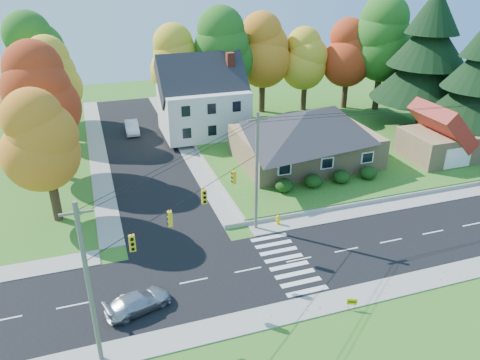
# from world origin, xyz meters

# --- Properties ---
(ground) EXTENTS (120.00, 120.00, 0.00)m
(ground) POSITION_xyz_m (0.00, 0.00, 0.00)
(ground) COLOR #3D7923
(road_main) EXTENTS (90.00, 8.00, 0.02)m
(road_main) POSITION_xyz_m (0.00, 0.00, 0.01)
(road_main) COLOR black
(road_main) RESTS_ON ground
(road_cross) EXTENTS (8.00, 44.00, 0.02)m
(road_cross) POSITION_xyz_m (-8.00, 26.00, 0.01)
(road_cross) COLOR black
(road_cross) RESTS_ON ground
(sidewalk_north) EXTENTS (90.00, 2.00, 0.08)m
(sidewalk_north) POSITION_xyz_m (0.00, 5.00, 0.04)
(sidewalk_north) COLOR #9C9A90
(sidewalk_north) RESTS_ON ground
(sidewalk_south) EXTENTS (90.00, 2.00, 0.08)m
(sidewalk_south) POSITION_xyz_m (0.00, -5.00, 0.04)
(sidewalk_south) COLOR #9C9A90
(sidewalk_south) RESTS_ON ground
(lawn) EXTENTS (30.00, 30.00, 0.50)m
(lawn) POSITION_xyz_m (13.00, 21.00, 0.25)
(lawn) COLOR #3D7923
(lawn) RESTS_ON ground
(ranch_house) EXTENTS (14.60, 10.60, 5.40)m
(ranch_house) POSITION_xyz_m (8.00, 16.00, 3.27)
(ranch_house) COLOR tan
(ranch_house) RESTS_ON lawn
(colonial_house) EXTENTS (10.40, 8.40, 9.60)m
(colonial_house) POSITION_xyz_m (0.04, 28.00, 4.58)
(colonial_house) COLOR silver
(colonial_house) RESTS_ON lawn
(garage) EXTENTS (7.30, 6.30, 4.60)m
(garage) POSITION_xyz_m (22.00, 11.99, 2.84)
(garage) COLOR tan
(garage) RESTS_ON lawn
(hedge_row) EXTENTS (10.70, 1.70, 1.27)m
(hedge_row) POSITION_xyz_m (7.50, 9.80, 1.14)
(hedge_row) COLOR #163A10
(hedge_row) RESTS_ON lawn
(traffic_infrastructure) EXTENTS (38.10, 10.66, 10.00)m
(traffic_infrastructure) POSITION_xyz_m (-0.15, 1.35, 5.15)
(traffic_infrastructure) COLOR #666059
(traffic_infrastructure) RESTS_ON ground
(tree_lot_0) EXTENTS (6.72, 6.72, 12.51)m
(tree_lot_0) POSITION_xyz_m (-2.00, 34.00, 8.31)
(tree_lot_0) COLOR #3F2A19
(tree_lot_0) RESTS_ON lawn
(tree_lot_1) EXTENTS (7.84, 7.84, 14.60)m
(tree_lot_1) POSITION_xyz_m (4.00, 33.00, 9.61)
(tree_lot_1) COLOR #3F2A19
(tree_lot_1) RESTS_ON lawn
(tree_lot_2) EXTENTS (7.28, 7.28, 13.56)m
(tree_lot_2) POSITION_xyz_m (10.00, 34.00, 8.96)
(tree_lot_2) COLOR #3F2A19
(tree_lot_2) RESTS_ON lawn
(tree_lot_3) EXTENTS (6.16, 6.16, 11.47)m
(tree_lot_3) POSITION_xyz_m (16.00, 33.00, 7.65)
(tree_lot_3) COLOR #3F2A19
(tree_lot_3) RESTS_ON lawn
(tree_lot_4) EXTENTS (6.72, 6.72, 12.51)m
(tree_lot_4) POSITION_xyz_m (22.00, 32.00, 8.31)
(tree_lot_4) COLOR #3F2A19
(tree_lot_4) RESTS_ON lawn
(tree_lot_5) EXTENTS (8.40, 8.40, 15.64)m
(tree_lot_5) POSITION_xyz_m (26.00, 30.00, 10.27)
(tree_lot_5) COLOR #3F2A19
(tree_lot_5) RESTS_ON lawn
(conifer_east_a) EXTENTS (12.80, 12.80, 16.96)m
(conifer_east_a) POSITION_xyz_m (27.00, 22.00, 9.39)
(conifer_east_a) COLOR #3F2A19
(conifer_east_a) RESTS_ON lawn
(tree_west_0) EXTENTS (6.16, 6.16, 11.47)m
(tree_west_0) POSITION_xyz_m (-17.00, 12.00, 7.15)
(tree_west_0) COLOR #3F2A19
(tree_west_0) RESTS_ON ground
(tree_west_1) EXTENTS (7.28, 7.28, 13.56)m
(tree_west_1) POSITION_xyz_m (-18.00, 22.00, 8.46)
(tree_west_1) COLOR #3F2A19
(tree_west_1) RESTS_ON ground
(tree_west_2) EXTENTS (6.72, 6.72, 12.51)m
(tree_west_2) POSITION_xyz_m (-17.00, 32.00, 7.81)
(tree_west_2) COLOR #3F2A19
(tree_west_2) RESTS_ON ground
(tree_west_3) EXTENTS (7.84, 7.84, 14.60)m
(tree_west_3) POSITION_xyz_m (-19.00, 40.00, 9.11)
(tree_west_3) COLOR #3F2A19
(tree_west_3) RESTS_ON ground
(silver_sedan) EXTENTS (4.58, 2.95, 1.23)m
(silver_sedan) POSITION_xyz_m (-11.97, -1.75, 0.64)
(silver_sedan) COLOR #B8B7C1
(silver_sedan) RESTS_ON road_main
(white_car) EXTENTS (1.77, 4.66, 1.52)m
(white_car) POSITION_xyz_m (-8.40, 32.14, 0.78)
(white_car) COLOR silver
(white_car) RESTS_ON road_cross
(fire_hydrant) EXTENTS (0.52, 0.41, 0.92)m
(fire_hydrant) POSITION_xyz_m (0.46, 5.14, 0.44)
(fire_hydrant) COLOR #E5CB00
(fire_hydrant) RESTS_ON ground
(yard_sign) EXTENTS (0.62, 0.29, 0.82)m
(yard_sign) POSITION_xyz_m (0.87, -5.99, 0.59)
(yard_sign) COLOR black
(yard_sign) RESTS_ON ground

